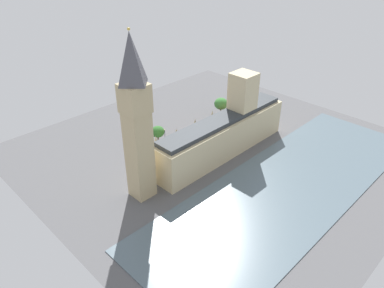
# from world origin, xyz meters

# --- Properties ---
(ground_plane) EXTENTS (132.56, 132.56, 0.00)m
(ground_plane) POSITION_xyz_m (0.00, 0.00, 0.00)
(ground_plane) COLOR #565659
(river_thames) EXTENTS (38.70, 119.31, 0.25)m
(river_thames) POSITION_xyz_m (-31.93, 0.00, 0.12)
(river_thames) COLOR slate
(river_thames) RESTS_ON ground
(parliament_building) EXTENTS (11.42, 61.08, 29.39)m
(parliament_building) POSITION_xyz_m (-1.99, -1.84, 8.70)
(parliament_building) COLOR #CCBA8E
(parliament_building) RESTS_ON ground
(clock_tower) EXTENTS (7.55, 7.55, 53.19)m
(clock_tower) POSITION_xyz_m (-0.29, 36.98, 27.50)
(clock_tower) COLOR tan
(clock_tower) RESTS_ON ground
(double_decker_bus_near_tower) EXTENTS (2.95, 10.58, 4.75)m
(double_decker_bus_near_tower) POSITION_xyz_m (11.23, -18.83, 2.63)
(double_decker_bus_near_tower) COLOR red
(double_decker_bus_near_tower) RESTS_ON ground
(car_dark_green_under_trees) EXTENTS (1.81, 4.77, 1.74)m
(car_dark_green_under_trees) POSITION_xyz_m (10.13, -7.38, 0.89)
(car_dark_green_under_trees) COLOR #19472D
(car_dark_green_under_trees) RESTS_ON ground
(double_decker_bus_midblock) EXTENTS (2.84, 10.55, 4.75)m
(double_decker_bus_midblock) POSITION_xyz_m (11.84, 1.27, 2.63)
(double_decker_bus_midblock) COLOR #B20C0F
(double_decker_bus_midblock) RESTS_ON ground
(car_silver_opposite_hall) EXTENTS (1.92, 4.77, 1.74)m
(car_silver_opposite_hall) POSITION_xyz_m (10.22, 12.91, 0.89)
(car_silver_opposite_hall) COLOR #B7B7BC
(car_silver_opposite_hall) RESTS_ON ground
(car_blue_corner) EXTENTS (1.87, 4.65, 1.74)m
(car_blue_corner) POSITION_xyz_m (10.85, 20.98, 0.89)
(car_blue_corner) COLOR navy
(car_blue_corner) RESTS_ON ground
(pedestrian_leading) EXTENTS (0.48, 0.59, 1.66)m
(pedestrian_leading) POSITION_xyz_m (6.09, 5.33, 0.75)
(pedestrian_leading) COLOR black
(pedestrian_leading) RESTS_ON ground
(plane_tree_far_end) EXTENTS (5.23, 5.23, 8.67)m
(plane_tree_far_end) POSITION_xyz_m (19.22, 13.57, 6.40)
(plane_tree_far_end) COLOR brown
(plane_tree_far_end) RESTS_ON ground
(plane_tree_trailing) EXTENTS (6.14, 6.14, 9.16)m
(plane_tree_trailing) POSITION_xyz_m (18.89, -23.52, 6.52)
(plane_tree_trailing) COLOR brown
(plane_tree_trailing) RESTS_ON ground
(street_lamp_by_river_gate) EXTENTS (0.56, 0.56, 5.79)m
(street_lamp_by_river_gate) POSITION_xyz_m (19.80, 9.55, 4.09)
(street_lamp_by_river_gate) COLOR black
(street_lamp_by_river_gate) RESTS_ON ground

